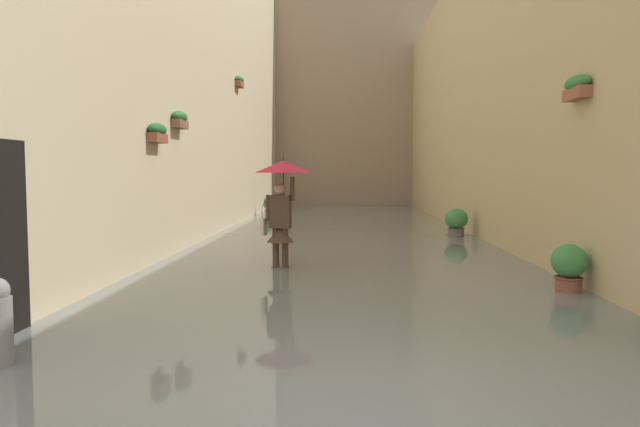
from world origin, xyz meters
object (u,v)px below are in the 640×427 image
object	(u,v)px
potted_plant_near_left	(569,267)
potted_plant_far_left	(456,222)
person_wading	(282,190)
potted_plant_near_right	(268,206)

from	to	relation	value
potted_plant_near_left	potted_plant_far_left	distance (m)	7.47
potted_plant_near_left	person_wading	bearing A→B (deg)	-24.36
person_wading	potted_plant_near_left	world-z (taller)	person_wading
person_wading	potted_plant_near_left	xyz separation A→B (m)	(-4.48, 2.03, -1.07)
potted_plant_far_left	potted_plant_near_right	size ratio (longest dim) A/B	1.02
person_wading	potted_plant_near_right	world-z (taller)	person_wading
person_wading	potted_plant_near_left	distance (m)	5.03
potted_plant_far_left	potted_plant_near_right	bearing A→B (deg)	-51.65
person_wading	potted_plant_near_right	distance (m)	13.48
person_wading	potted_plant_far_left	distance (m)	6.97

